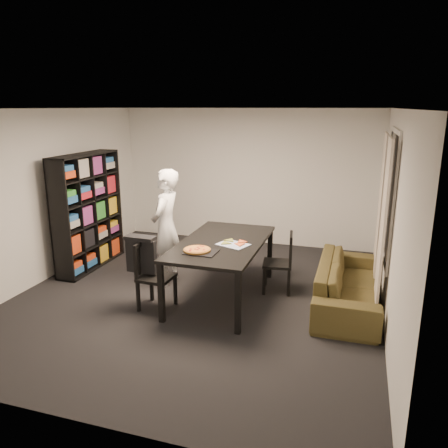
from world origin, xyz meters
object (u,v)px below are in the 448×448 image
(bookshelf, at_px, (88,211))
(dining_table, at_px, (222,247))
(baking_tray, at_px, (201,252))
(person, at_px, (166,227))
(chair_right, at_px, (283,259))
(pepperoni_pizza, at_px, (197,250))
(chair_left, at_px, (150,270))
(sofa, at_px, (349,284))

(bookshelf, height_order, dining_table, bookshelf)
(dining_table, distance_m, baking_tray, 0.54)
(person, height_order, baking_tray, person)
(chair_right, bearing_deg, pepperoni_pizza, -52.95)
(chair_right, relative_size, person, 0.50)
(chair_right, height_order, person, person)
(chair_left, height_order, person, person)
(dining_table, distance_m, pepperoni_pizza, 0.55)
(dining_table, bearing_deg, chair_right, 30.48)
(baking_tray, height_order, sofa, baking_tray)
(bookshelf, xyz_separation_m, chair_right, (3.28, -0.08, -0.45))
(dining_table, distance_m, person, 1.01)
(bookshelf, height_order, person, bookshelf)
(chair_left, distance_m, baking_tray, 0.77)
(dining_table, distance_m, sofa, 1.80)
(baking_tray, bearing_deg, sofa, 23.52)
(chair_left, bearing_deg, baking_tray, -82.77)
(chair_left, height_order, baking_tray, chair_left)
(bookshelf, relative_size, chair_right, 2.16)
(baking_tray, bearing_deg, person, 136.86)
(person, bearing_deg, chair_right, 93.59)
(dining_table, distance_m, chair_right, 0.95)
(pepperoni_pizza, relative_size, sofa, 0.17)
(chair_left, distance_m, sofa, 2.68)
(chair_left, xyz_separation_m, sofa, (2.53, 0.86, -0.22))
(pepperoni_pizza, xyz_separation_m, sofa, (1.89, 0.79, -0.55))
(dining_table, height_order, pepperoni_pizza, pepperoni_pizza)
(dining_table, bearing_deg, sofa, 9.09)
(chair_right, height_order, sofa, chair_right)
(chair_left, bearing_deg, chair_right, -54.68)
(chair_left, xyz_separation_m, person, (-0.15, 0.86, 0.35))
(dining_table, relative_size, person, 1.13)
(chair_right, bearing_deg, person, -92.50)
(bookshelf, bearing_deg, pepperoni_pizza, -24.50)
(chair_left, distance_m, person, 0.95)
(chair_right, distance_m, person, 1.80)
(dining_table, bearing_deg, person, 163.90)
(chair_left, bearing_deg, sofa, -69.15)
(chair_left, distance_m, pepperoni_pizza, 0.73)
(chair_right, xyz_separation_m, sofa, (0.93, -0.19, -0.20))
(bookshelf, xyz_separation_m, chair_left, (1.68, -1.13, -0.43))
(bookshelf, distance_m, baking_tray, 2.61)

